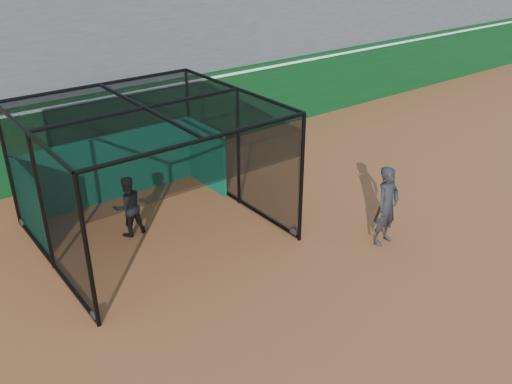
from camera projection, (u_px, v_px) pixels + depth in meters
ground at (271, 302)px, 11.19m from camera, size 120.00×120.00×0.00m
outfield_wall at (97, 131)px, 16.64m from camera, size 50.00×0.50×2.50m
grandstand at (39, 9)px, 17.90m from camera, size 50.00×7.85×8.95m
batting_cage at (151, 173)px, 13.04m from camera, size 5.31×5.13×3.26m
batter at (128, 206)px, 13.30m from camera, size 0.77×0.60×1.56m
on_deck_player at (387, 206)px, 12.87m from camera, size 0.77×0.54×1.99m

